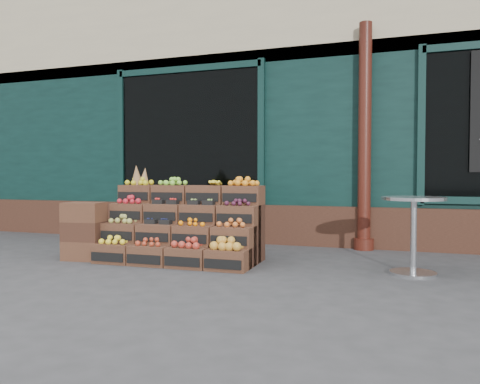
% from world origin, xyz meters
% --- Properties ---
extents(ground, '(60.00, 60.00, 0.00)m').
position_xyz_m(ground, '(0.00, 0.00, 0.00)').
color(ground, '#373739').
rests_on(ground, ground).
extents(shop_facade, '(12.00, 6.24, 4.80)m').
position_xyz_m(shop_facade, '(0.00, 5.11, 2.40)').
color(shop_facade, black).
rests_on(shop_facade, ground).
extents(crate_display, '(1.93, 0.97, 1.20)m').
position_xyz_m(crate_display, '(-0.86, 0.45, 0.37)').
color(crate_display, '#4C2D1E').
rests_on(crate_display, ground).
extents(spare_crates, '(0.52, 0.39, 0.72)m').
position_xyz_m(spare_crates, '(-2.05, 0.09, 0.36)').
color(spare_crates, '#4C2D1E').
rests_on(spare_crates, ground).
extents(bistro_table, '(0.66, 0.66, 0.83)m').
position_xyz_m(bistro_table, '(1.82, 0.47, 0.52)').
color(bistro_table, silver).
rests_on(bistro_table, ground).
extents(shopkeeper, '(0.70, 0.47, 1.89)m').
position_xyz_m(shopkeeper, '(-1.39, 2.74, 0.94)').
color(shopkeeper, '#1E6B34').
rests_on(shopkeeper, ground).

